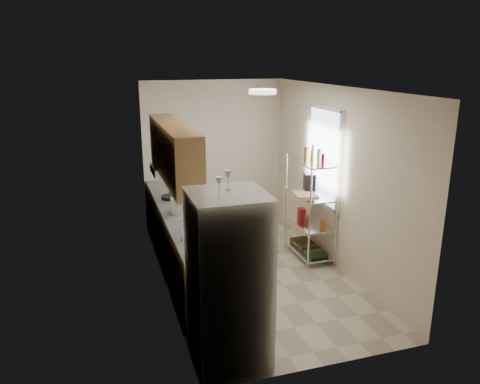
% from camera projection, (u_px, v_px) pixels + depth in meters
% --- Properties ---
extents(room, '(2.52, 4.42, 2.62)m').
position_uv_depth(room, '(254.00, 185.00, 6.34)').
color(room, beige).
rests_on(room, ground).
extents(counter_run, '(0.63, 3.51, 0.90)m').
position_uv_depth(counter_run, '(183.00, 240.00, 6.71)').
color(counter_run, '#9E7043').
rests_on(counter_run, ground).
extents(upper_cabinets, '(0.33, 2.20, 0.72)m').
position_uv_depth(upper_cabinets, '(174.00, 152.00, 5.98)').
color(upper_cabinets, '#9E7043').
rests_on(upper_cabinets, room).
extents(range_hood, '(0.50, 0.60, 0.12)m').
position_uv_depth(range_hood, '(169.00, 169.00, 6.85)').
color(range_hood, '#B7BABC').
rests_on(range_hood, room).
extents(window, '(0.06, 1.00, 1.46)m').
position_uv_depth(window, '(324.00, 157.00, 6.94)').
color(window, white).
rests_on(window, room).
extents(bakers_rack, '(0.45, 0.90, 1.73)m').
position_uv_depth(bakers_rack, '(311.00, 187.00, 6.95)').
color(bakers_rack, silver).
rests_on(bakers_rack, ground).
extents(ceiling_dome, '(0.34, 0.34, 0.05)m').
position_uv_depth(ceiling_dome, '(263.00, 92.00, 5.71)').
color(ceiling_dome, white).
rests_on(ceiling_dome, room).
extents(refrigerator, '(0.73, 0.73, 1.77)m').
position_uv_depth(refrigerator, '(228.00, 280.00, 4.57)').
color(refrigerator, white).
rests_on(refrigerator, ground).
extents(wine_glass_a, '(0.07, 0.07, 0.19)m').
position_uv_depth(wine_glass_a, '(219.00, 187.00, 4.17)').
color(wine_glass_a, silver).
rests_on(wine_glass_a, refrigerator).
extents(wine_glass_b, '(0.07, 0.07, 0.20)m').
position_uv_depth(wine_glass_b, '(228.00, 180.00, 4.39)').
color(wine_glass_b, silver).
rests_on(wine_glass_b, refrigerator).
extents(rice_cooker, '(0.28, 0.28, 0.22)m').
position_uv_depth(rice_cooker, '(181.00, 205.00, 6.43)').
color(rice_cooker, silver).
rests_on(rice_cooker, counter_run).
extents(frying_pan_large, '(0.31, 0.31, 0.05)m').
position_uv_depth(frying_pan_large, '(170.00, 197.00, 7.10)').
color(frying_pan_large, black).
rests_on(frying_pan_large, counter_run).
extents(frying_pan_small, '(0.30, 0.30, 0.04)m').
position_uv_depth(frying_pan_small, '(176.00, 193.00, 7.33)').
color(frying_pan_small, black).
rests_on(frying_pan_small, counter_run).
extents(cutting_board, '(0.37, 0.45, 0.03)m').
position_uv_depth(cutting_board, '(305.00, 194.00, 6.91)').
color(cutting_board, tan).
rests_on(cutting_board, bakers_rack).
extents(espresso_machine, '(0.22, 0.28, 0.28)m').
position_uv_depth(espresso_machine, '(309.00, 182.00, 7.09)').
color(espresso_machine, black).
rests_on(espresso_machine, bakers_rack).
extents(storage_bag, '(0.12, 0.15, 0.16)m').
position_uv_depth(storage_bag, '(302.00, 213.00, 7.25)').
color(storage_bag, maroon).
rests_on(storage_bag, bakers_rack).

